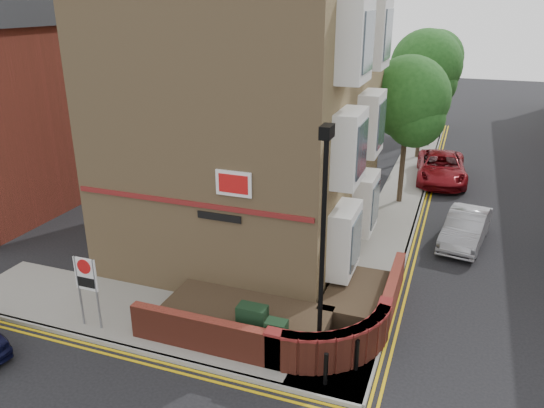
{
  "coord_description": "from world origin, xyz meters",
  "views": [
    {
      "loc": [
        4.42,
        -10.01,
        9.0
      ],
      "look_at": [
        -0.72,
        4.0,
        3.23
      ],
      "focal_mm": 35.0,
      "sensor_mm": 36.0,
      "label": 1
    }
  ],
  "objects_px": {
    "zone_sign": "(86,280)",
    "silver_car_near": "(466,228)",
    "utility_cabinet_large": "(252,325)",
    "lamppost": "(322,251)"
  },
  "relations": [
    {
      "from": "lamppost",
      "to": "zone_sign",
      "type": "height_order",
      "value": "lamppost"
    },
    {
      "from": "utility_cabinet_large",
      "to": "silver_car_near",
      "type": "bearing_deg",
      "value": 59.78
    },
    {
      "from": "utility_cabinet_large",
      "to": "zone_sign",
      "type": "distance_m",
      "value": 4.86
    },
    {
      "from": "lamppost",
      "to": "utility_cabinet_large",
      "type": "bearing_deg",
      "value": 176.99
    },
    {
      "from": "utility_cabinet_large",
      "to": "silver_car_near",
      "type": "xyz_separation_m",
      "value": [
        5.3,
        9.1,
        -0.06
      ]
    },
    {
      "from": "lamppost",
      "to": "utility_cabinet_large",
      "type": "height_order",
      "value": "lamppost"
    },
    {
      "from": "zone_sign",
      "to": "silver_car_near",
      "type": "relative_size",
      "value": 0.55
    },
    {
      "from": "utility_cabinet_large",
      "to": "zone_sign",
      "type": "height_order",
      "value": "zone_sign"
    },
    {
      "from": "silver_car_near",
      "to": "zone_sign",
      "type": "bearing_deg",
      "value": -126.4
    },
    {
      "from": "utility_cabinet_large",
      "to": "silver_car_near",
      "type": "height_order",
      "value": "silver_car_near"
    }
  ]
}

